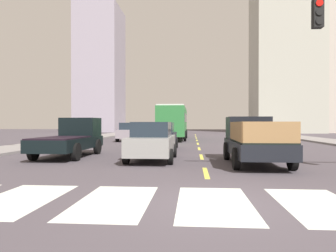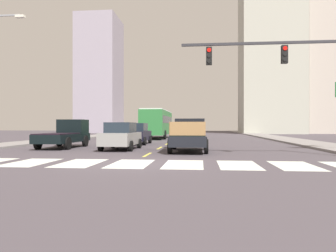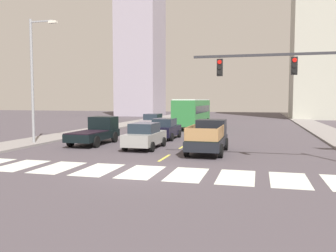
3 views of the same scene
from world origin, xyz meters
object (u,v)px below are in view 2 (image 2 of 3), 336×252
pickup_stakebed (189,135)px  traffic_signal_gantry (309,68)px  sedan_far (136,134)px  sedan_mid (121,136)px  city_bus (157,122)px  sedan_near_left (119,131)px  pickup_dark (66,134)px

pickup_stakebed → traffic_signal_gantry: (5.69, -3.92, 3.26)m
sedan_far → traffic_signal_gantry: size_ratio=0.50×
sedan_mid → city_bus: bearing=93.2°
city_bus → traffic_signal_gantry: traffic_signal_gantry is taller
sedan_mid → sedan_near_left: size_ratio=1.00×
pickup_stakebed → pickup_dark: bearing=166.6°
city_bus → pickup_dark: bearing=-106.3°
pickup_dark → sedan_far: bearing=46.2°
pickup_stakebed → pickup_dark: 8.90m
sedan_far → sedan_near_left: bearing=110.9°
traffic_signal_gantry → pickup_dark: bearing=157.0°
pickup_dark → city_bus: (4.18, 16.32, 1.03)m
sedan_near_left → sedan_far: bearing=-66.8°
sedan_mid → traffic_signal_gantry: (10.02, -4.45, 3.33)m
pickup_dark → sedan_mid: pickup_dark is taller
pickup_dark → sedan_far: pickup_dark is taller
pickup_dark → sedan_mid: size_ratio=1.18×
pickup_dark → traffic_signal_gantry: (14.33, -6.07, 3.27)m
pickup_dark → sedan_near_left: (0.29, 13.43, -0.06)m
pickup_dark → sedan_far: 5.92m
city_bus → sedan_near_left: city_bus is taller
pickup_dark → sedan_far: (4.10, 4.27, -0.06)m
pickup_stakebed → sedan_far: 7.86m
pickup_stakebed → sedan_mid: size_ratio=1.18×
sedan_far → sedan_near_left: same height
pickup_stakebed → sedan_mid: (-4.33, 0.52, -0.08)m
pickup_stakebed → traffic_signal_gantry: bearing=-34.0°
sedan_mid → sedan_near_left: 15.59m
traffic_signal_gantry → sedan_near_left: bearing=125.7°
pickup_dark → city_bus: size_ratio=0.48×
pickup_stakebed → sedan_near_left: pickup_stakebed is taller
sedan_mid → sedan_near_left: same height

